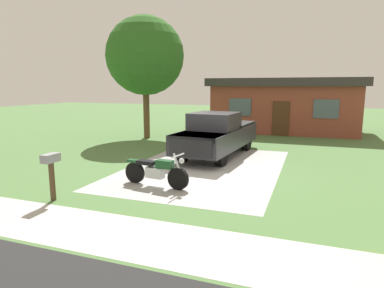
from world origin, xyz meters
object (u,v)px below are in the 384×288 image
Objects in this scene: mailbox at (51,164)px; neighbor_house at (285,104)px; pickup_truck at (218,134)px; shade_tree at (145,56)px; motorcycle at (156,171)px.

neighbor_house is (4.56, 16.59, 0.81)m from mailbox.
pickup_truck is 7.59m from mailbox.
shade_tree is at bearing 146.81° from pickup_truck.
mailbox is at bearing -134.07° from motorcycle.
pickup_truck reaches higher than mailbox.
pickup_truck is at bearing 84.22° from motorcycle.
motorcycle is 10.65m from shade_tree.
shade_tree is 9.88m from neighbor_house.
pickup_truck is 0.60× the size of neighbor_house.
mailbox is (-2.01, -2.08, 0.51)m from motorcycle.
shade_tree reaches higher than neighbor_house.
motorcycle is at bearing -99.96° from neighbor_house.
pickup_truck reaches higher than motorcycle.
neighbor_house is at bearing 39.18° from shade_tree.
neighbor_house reaches higher than motorcycle.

